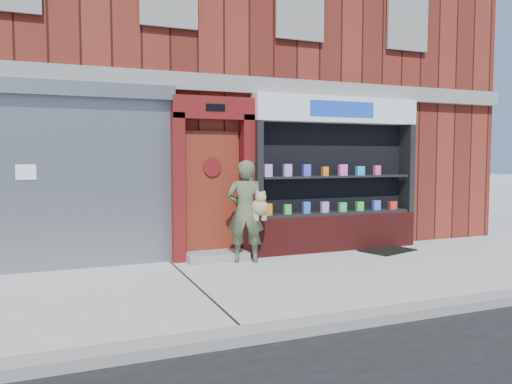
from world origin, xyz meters
TOP-DOWN VIEW (x-y plane):
  - ground at (0.00, 0.00)m, footprint 80.00×80.00m
  - curb at (0.00, -2.15)m, footprint 60.00×0.30m
  - building at (-0.00, 5.99)m, footprint 12.00×8.16m
  - shutter_bay at (-3.00, 1.93)m, footprint 3.10×0.30m
  - red_door_bay at (-0.75, 1.86)m, footprint 1.52×0.58m
  - pharmacy_bay at (1.75, 1.81)m, footprint 3.50×0.41m
  - woman at (-0.31, 1.37)m, footprint 0.76×0.62m
  - doormat at (2.62, 1.30)m, footprint 1.16×0.96m

SIDE VIEW (x-z plane):
  - ground at x=0.00m, z-range 0.00..0.00m
  - doormat at x=2.62m, z-range 0.00..0.02m
  - curb at x=0.00m, z-range 0.00..0.12m
  - woman at x=-0.31m, z-range 0.01..1.79m
  - pharmacy_bay at x=1.75m, z-range -0.13..2.87m
  - red_door_bay at x=-0.75m, z-range 0.01..2.91m
  - shutter_bay at x=-3.00m, z-range 0.20..3.24m
  - building at x=0.00m, z-range 0.00..8.00m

